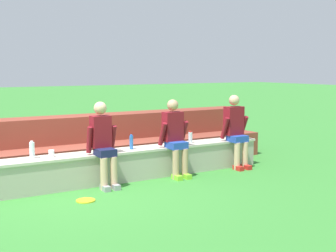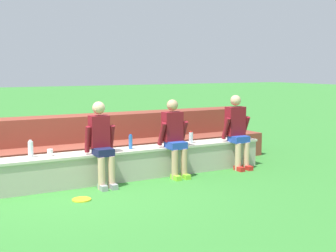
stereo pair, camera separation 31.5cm
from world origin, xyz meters
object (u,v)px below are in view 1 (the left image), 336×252
object	(u,v)px
water_bottle_center_gap	(190,137)
water_bottle_near_right	(131,142)
water_bottle_near_left	(32,150)
person_center	(236,129)
plastic_cup_right_end	(51,153)
person_left_of_center	(175,136)
frisbee	(86,200)
person_far_left	(103,142)

from	to	relation	value
water_bottle_center_gap	water_bottle_near_right	world-z (taller)	water_bottle_near_right
water_bottle_near_left	water_bottle_near_right	bearing A→B (deg)	-2.31
water_bottle_near_left	person_center	bearing A→B (deg)	-4.37
water_bottle_near_left	plastic_cup_right_end	size ratio (longest dim) A/B	2.50
person_left_of_center	water_bottle_near_right	world-z (taller)	person_left_of_center
person_left_of_center	water_bottle_near_left	size ratio (longest dim) A/B	4.97
person_center	water_bottle_near_left	distance (m)	3.74
water_bottle_near_left	frisbee	world-z (taller)	water_bottle_near_left
person_center	frisbee	distance (m)	3.36
plastic_cup_right_end	water_bottle_near_left	bearing A→B (deg)	175.44
person_far_left	water_bottle_near_right	bearing A→B (deg)	19.51
person_left_of_center	plastic_cup_right_end	world-z (taller)	person_left_of_center
water_bottle_near_right	plastic_cup_right_end	bearing A→B (deg)	178.18
person_far_left	water_bottle_near_right	xyz separation A→B (m)	(0.60, 0.21, -0.08)
water_bottle_center_gap	frisbee	bearing A→B (deg)	-160.07
person_left_of_center	frisbee	bearing A→B (deg)	-162.33
person_far_left	water_bottle_near_left	bearing A→B (deg)	165.03
person_left_of_center	person_center	world-z (taller)	person_center
plastic_cup_right_end	frisbee	size ratio (longest dim) A/B	0.40
person_far_left	water_bottle_near_left	distance (m)	1.08
person_center	water_bottle_center_gap	xyz separation A→B (m)	(-0.86, 0.25, -0.12)
person_left_of_center	person_center	bearing A→B (deg)	0.55
water_bottle_center_gap	water_bottle_near_left	bearing A→B (deg)	179.31
person_center	water_bottle_center_gap	distance (m)	0.90
person_center	frisbee	world-z (taller)	person_center
person_far_left	person_center	distance (m)	2.68
water_bottle_near_right	plastic_cup_right_end	distance (m)	1.36
water_bottle_near_left	person_left_of_center	bearing A→B (deg)	-7.16
plastic_cup_right_end	water_bottle_center_gap	bearing A→B (deg)	-0.26
person_left_of_center	water_bottle_near_right	xyz separation A→B (m)	(-0.72, 0.23, -0.08)
person_far_left	water_bottle_near_right	size ratio (longest dim) A/B	5.35
water_bottle_center_gap	water_bottle_near_left	size ratio (longest dim) A/B	0.81
person_far_left	plastic_cup_right_end	world-z (taller)	person_far_left
person_far_left	water_bottle_center_gap	xyz separation A→B (m)	(1.82, 0.24, -0.10)
water_bottle_center_gap	person_far_left	bearing A→B (deg)	-172.36
person_center	water_bottle_near_right	xyz separation A→B (m)	(-2.08, 0.22, -0.10)
person_left_of_center	person_center	distance (m)	1.36
person_far_left	frisbee	distance (m)	1.08
person_center	plastic_cup_right_end	xyz separation A→B (m)	(-3.44, 0.26, -0.17)
plastic_cup_right_end	person_center	bearing A→B (deg)	-4.35
person_far_left	person_center	xyz separation A→B (m)	(2.68, -0.01, 0.02)
plastic_cup_right_end	frisbee	xyz separation A→B (m)	(0.21, -0.87, -0.56)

